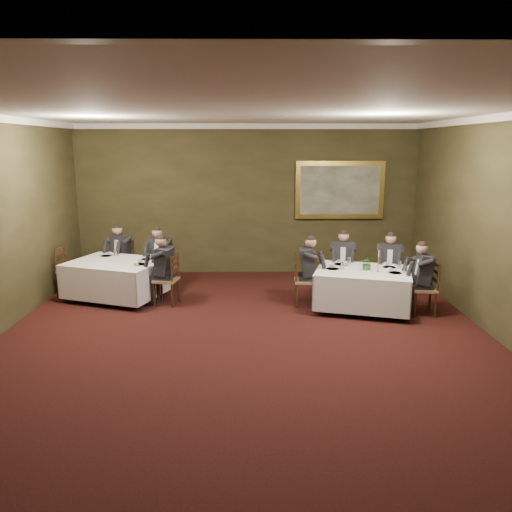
{
  "coord_description": "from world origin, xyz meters",
  "views": [
    {
      "loc": [
        0.1,
        -6.78,
        3.04
      ],
      "look_at": [
        0.18,
        1.63,
        1.15
      ],
      "focal_mm": 35.0,
      "sensor_mm": 36.0,
      "label": 1
    }
  ],
  "objects_px": {
    "centerpiece": "(367,263)",
    "chair_sec_backleft": "(123,272)",
    "chair_sec_endright": "(167,290)",
    "candlestick": "(378,264)",
    "chair_main_endleft": "(305,291)",
    "table_main": "(363,286)",
    "diner_main_backleft": "(342,270)",
    "painting": "(340,190)",
    "diner_sec_backleft": "(122,262)",
    "chair_main_endright": "(423,299)",
    "chair_main_backright": "(388,284)",
    "diner_main_endleft": "(306,279)",
    "chair_main_backleft": "(342,281)",
    "diner_main_endright": "(424,287)",
    "diner_sec_endright": "(166,278)",
    "table_second": "(117,277)",
    "diner_main_backright": "(389,273)",
    "diner_sec_backright": "(160,265)",
    "chair_sec_endleft": "(70,280)",
    "chair_sec_backright": "(161,275)"
  },
  "relations": [
    {
      "from": "chair_sec_backleft",
      "to": "chair_sec_endleft",
      "type": "height_order",
      "value": "same"
    },
    {
      "from": "chair_main_backright",
      "to": "diner_sec_endright",
      "type": "bearing_deg",
      "value": 21.0
    },
    {
      "from": "diner_sec_endright",
      "to": "painting",
      "type": "bearing_deg",
      "value": -45.1
    },
    {
      "from": "chair_sec_backleft",
      "to": "candlestick",
      "type": "relative_size",
      "value": 2.45
    },
    {
      "from": "centerpiece",
      "to": "diner_sec_backright",
      "type": "bearing_deg",
      "value": 160.61
    },
    {
      "from": "table_main",
      "to": "chair_sec_backleft",
      "type": "distance_m",
      "value": 5.24
    },
    {
      "from": "diner_main_endright",
      "to": "diner_sec_endright",
      "type": "xyz_separation_m",
      "value": [
        -4.76,
        0.67,
        0.0
      ]
    },
    {
      "from": "diner_main_backleft",
      "to": "diner_sec_endright",
      "type": "bearing_deg",
      "value": 20.76
    },
    {
      "from": "centerpiece",
      "to": "painting",
      "type": "height_order",
      "value": "painting"
    },
    {
      "from": "diner_sec_backleft",
      "to": "candlestick",
      "type": "xyz_separation_m",
      "value": [
        5.17,
        -1.88,
        0.4
      ]
    },
    {
      "from": "diner_main_endright",
      "to": "diner_sec_backleft",
      "type": "bearing_deg",
      "value": 75.4
    },
    {
      "from": "table_main",
      "to": "chair_sec_backleft",
      "type": "relative_size",
      "value": 2.01
    },
    {
      "from": "table_second",
      "to": "chair_main_backright",
      "type": "distance_m",
      "value": 5.47
    },
    {
      "from": "chair_sec_backright",
      "to": "diner_main_backright",
      "type": "bearing_deg",
      "value": -171.14
    },
    {
      "from": "chair_main_endright",
      "to": "candlestick",
      "type": "relative_size",
      "value": 2.45
    },
    {
      "from": "chair_main_endright",
      "to": "chair_sec_endleft",
      "type": "distance_m",
      "value": 7.05
    },
    {
      "from": "table_second",
      "to": "diner_main_backright",
      "type": "height_order",
      "value": "diner_main_backright"
    },
    {
      "from": "table_main",
      "to": "chair_main_endright",
      "type": "xyz_separation_m",
      "value": [
        1.05,
        -0.29,
        -0.17
      ]
    },
    {
      "from": "diner_main_endright",
      "to": "chair_sec_backleft",
      "type": "height_order",
      "value": "diner_main_endright"
    },
    {
      "from": "diner_main_backright",
      "to": "chair_sec_endleft",
      "type": "bearing_deg",
      "value": 12.82
    },
    {
      "from": "candlestick",
      "to": "painting",
      "type": "height_order",
      "value": "painting"
    },
    {
      "from": "table_main",
      "to": "candlestick",
      "type": "distance_m",
      "value": 0.53
    },
    {
      "from": "chair_main_endright",
      "to": "diner_sec_backright",
      "type": "distance_m",
      "value": 5.37
    },
    {
      "from": "diner_main_endleft",
      "to": "chair_main_endright",
      "type": "bearing_deg",
      "value": 76.96
    },
    {
      "from": "table_main",
      "to": "diner_sec_backright",
      "type": "distance_m",
      "value": 4.28
    },
    {
      "from": "diner_sec_backleft",
      "to": "painting",
      "type": "distance_m",
      "value": 5.25
    },
    {
      "from": "diner_main_backleft",
      "to": "chair_sec_endright",
      "type": "distance_m",
      "value": 3.56
    },
    {
      "from": "diner_sec_endright",
      "to": "diner_main_backleft",
      "type": "bearing_deg",
      "value": -68.61
    },
    {
      "from": "diner_sec_backleft",
      "to": "chair_sec_backright",
      "type": "height_order",
      "value": "diner_sec_backleft"
    },
    {
      "from": "chair_main_backleft",
      "to": "diner_main_endright",
      "type": "distance_m",
      "value": 1.79
    },
    {
      "from": "table_main",
      "to": "diner_sec_backleft",
      "type": "bearing_deg",
      "value": 160.25
    },
    {
      "from": "centerpiece",
      "to": "chair_sec_backleft",
      "type": "bearing_deg",
      "value": 160.45
    },
    {
      "from": "chair_sec_endright",
      "to": "candlestick",
      "type": "xyz_separation_m",
      "value": [
        3.95,
        -0.49,
        0.63
      ]
    },
    {
      "from": "table_second",
      "to": "diner_main_endright",
      "type": "xyz_separation_m",
      "value": [
        5.82,
        -1.04,
        0.06
      ]
    },
    {
      "from": "chair_main_endright",
      "to": "chair_sec_endleft",
      "type": "bearing_deg",
      "value": 82.8
    },
    {
      "from": "centerpiece",
      "to": "candlestick",
      "type": "height_order",
      "value": "candlestick"
    },
    {
      "from": "diner_main_endleft",
      "to": "chair_sec_backright",
      "type": "xyz_separation_m",
      "value": [
        -2.98,
        1.17,
        -0.23
      ]
    },
    {
      "from": "diner_main_backright",
      "to": "candlestick",
      "type": "xyz_separation_m",
      "value": [
        -0.44,
        -0.83,
        0.4
      ]
    },
    {
      "from": "chair_main_endleft",
      "to": "diner_sec_endright",
      "type": "relative_size",
      "value": 0.74
    },
    {
      "from": "chair_main_endright",
      "to": "diner_main_endleft",
      "type": "bearing_deg",
      "value": 78.86
    },
    {
      "from": "diner_main_backleft",
      "to": "chair_sec_backright",
      "type": "xyz_separation_m",
      "value": [
        -3.81,
        0.49,
        -0.23
      ]
    },
    {
      "from": "chair_sec_endleft",
      "to": "candlestick",
      "type": "bearing_deg",
      "value": 85.59
    },
    {
      "from": "chair_main_backleft",
      "to": "centerpiece",
      "type": "height_order",
      "value": "centerpiece"
    },
    {
      "from": "diner_sec_backright",
      "to": "candlestick",
      "type": "bearing_deg",
      "value": 177.73
    },
    {
      "from": "chair_main_backright",
      "to": "diner_main_endleft",
      "type": "xyz_separation_m",
      "value": [
        -1.72,
        -0.44,
        0.23
      ]
    },
    {
      "from": "chair_main_endleft",
      "to": "candlestick",
      "type": "distance_m",
      "value": 1.49
    },
    {
      "from": "diner_main_endleft",
      "to": "diner_main_endright",
      "type": "distance_m",
      "value": 2.16
    },
    {
      "from": "diner_main_endleft",
      "to": "diner_sec_backright",
      "type": "bearing_deg",
      "value": -108.62
    },
    {
      "from": "diner_main_backright",
      "to": "diner_main_endright",
      "type": "xyz_separation_m",
      "value": [
        0.36,
        -1.01,
        0.0
      ]
    },
    {
      "from": "diner_main_endright",
      "to": "centerpiece",
      "type": "bearing_deg",
      "value": 77.34
    }
  ]
}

